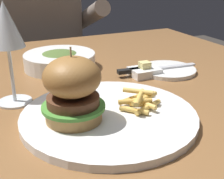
# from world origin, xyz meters

# --- Properties ---
(dining_table) EXTENTS (1.19, 0.99, 0.74)m
(dining_table) POSITION_xyz_m (0.00, 0.00, 0.65)
(dining_table) COLOR brown
(dining_table) RESTS_ON ground
(main_plate) EXTENTS (0.32, 0.32, 0.01)m
(main_plate) POSITION_xyz_m (0.02, -0.17, 0.75)
(main_plate) COLOR white
(main_plate) RESTS_ON dining_table
(burger_sandwich) EXTENTS (0.11, 0.11, 0.13)m
(burger_sandwich) POSITION_xyz_m (-0.05, -0.17, 0.81)
(burger_sandwich) COLOR #B78447
(burger_sandwich) RESTS_ON main_plate
(fries_pile) EXTENTS (0.09, 0.08, 0.03)m
(fries_pile) POSITION_xyz_m (0.08, -0.17, 0.77)
(fries_pile) COLOR gold
(fries_pile) RESTS_ON main_plate
(wine_glass) EXTENTS (0.07, 0.07, 0.20)m
(wine_glass) POSITION_xyz_m (-0.13, -0.02, 0.89)
(wine_glass) COLOR silver
(wine_glass) RESTS_ON dining_table
(bread_plate) EXTENTS (0.14, 0.14, 0.01)m
(bread_plate) POSITION_xyz_m (0.26, 0.01, 0.74)
(bread_plate) COLOR white
(bread_plate) RESTS_ON dining_table
(table_knife) EXTENTS (0.22, 0.03, 0.01)m
(table_knife) POSITION_xyz_m (0.21, 0.01, 0.75)
(table_knife) COLOR silver
(table_knife) RESTS_ON bread_plate
(butter_dish) EXTENTS (0.07, 0.06, 0.04)m
(butter_dish) POSITION_xyz_m (0.19, 0.01, 0.75)
(butter_dish) COLOR white
(butter_dish) RESTS_ON dining_table
(soup_bowl) EXTENTS (0.19, 0.19, 0.05)m
(soup_bowl) POSITION_xyz_m (0.02, 0.16, 0.76)
(soup_bowl) COLOR white
(soup_bowl) RESTS_ON dining_table
(diner_person) EXTENTS (0.51, 0.36, 1.18)m
(diner_person) POSITION_xyz_m (0.09, 0.77, 0.56)
(diner_person) COLOR #282833
(diner_person) RESTS_ON ground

